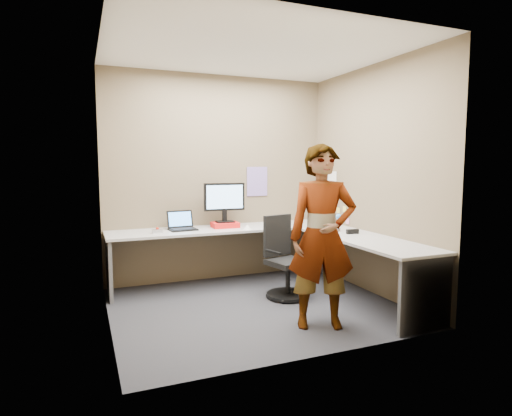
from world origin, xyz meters
name	(u,v)px	position (x,y,z in m)	size (l,w,h in m)	color
ground	(255,307)	(0.00, 0.00, 0.00)	(3.00, 3.00, 0.00)	#26252B
wall_back	(219,178)	(0.00, 1.30, 1.35)	(3.00, 3.00, 0.00)	brown
wall_right	(372,180)	(1.50, 0.00, 1.35)	(2.70, 2.70, 0.00)	brown
wall_left	(105,185)	(-1.50, 0.00, 1.35)	(2.70, 2.70, 0.00)	brown
ceiling	(255,50)	(0.00, 0.00, 2.70)	(3.00, 3.00, 0.00)	white
desk	(277,244)	(0.44, 0.39, 0.59)	(2.98, 2.58, 0.73)	#B4B4B4
paper_ream	(225,225)	(-0.01, 1.01, 0.76)	(0.33, 0.24, 0.07)	red
monitor	(224,199)	(-0.01, 1.03, 1.09)	(0.53, 0.16, 0.50)	black
laptop	(182,225)	(-0.57, 1.04, 0.79)	(0.35, 0.30, 0.23)	black
trackball_mouse	(157,231)	(-0.89, 0.89, 0.76)	(0.12, 0.08, 0.07)	#B7B7BC
origami	(247,227)	(0.20, 0.75, 0.76)	(0.10, 0.10, 0.06)	white
stapler	(353,232)	(1.21, -0.03, 0.76)	(0.15, 0.04, 0.06)	black
flower	(338,220)	(1.16, 0.18, 0.87)	(0.07, 0.07, 0.22)	brown
calendar_purple	(257,181)	(0.55, 1.29, 1.30)	(0.30, 0.01, 0.40)	#846BB7
calendar_white	(331,185)	(1.49, 0.90, 1.25)	(0.01, 0.28, 0.38)	white
sticky_note_a	(345,209)	(1.49, 0.55, 0.95)	(0.01, 0.07, 0.07)	#F2E059
sticky_note_b	(342,218)	(1.49, 0.60, 0.82)	(0.01, 0.07, 0.07)	pink
sticky_note_c	(347,221)	(1.49, 0.48, 0.80)	(0.01, 0.07, 0.07)	pink
sticky_note_d	(338,210)	(1.49, 0.70, 0.92)	(0.01, 0.07, 0.07)	#F2E059
office_chair	(285,264)	(0.45, 0.20, 0.38)	(0.53, 0.50, 0.93)	black
person	(322,237)	(0.37, -0.75, 0.87)	(0.63, 0.41, 1.73)	#999399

